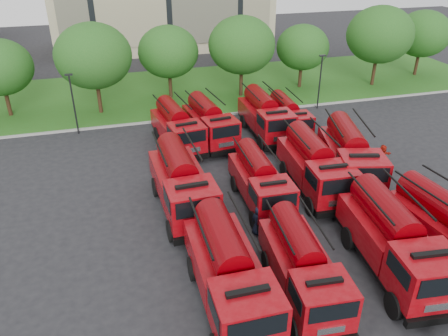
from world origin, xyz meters
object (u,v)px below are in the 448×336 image
at_px(fire_truck_1, 302,266).
at_px(fire_truck_11, 288,116).
at_px(fire_truck_4, 182,183).
at_px(fire_truck_6, 314,165).
at_px(fire_truck_0, 229,272).
at_px(fire_truck_9, 210,122).
at_px(fire_truck_8, 177,127).
at_px(fire_truck_10, 265,116).
at_px(firefighter_4, 258,234).
at_px(fire_truck_5, 260,181).
at_px(fire_truck_2, 394,241).
at_px(firefighter_0, 400,305).
at_px(firefighter_5, 380,166).
at_px(fire_truck_7, 350,155).

distance_m(fire_truck_1, fire_truck_11, 18.63).
relative_size(fire_truck_4, fire_truck_6, 1.02).
height_order(fire_truck_0, fire_truck_9, fire_truck_0).
distance_m(fire_truck_1, fire_truck_8, 17.41).
bearing_deg(fire_truck_11, fire_truck_9, -178.19).
relative_size(fire_truck_4, fire_truck_10, 1.07).
relative_size(fire_truck_9, firefighter_4, 4.10).
bearing_deg(fire_truck_0, fire_truck_5, 61.48).
bearing_deg(fire_truck_2, fire_truck_5, 124.77).
height_order(fire_truck_4, firefighter_0, fire_truck_4).
relative_size(firefighter_0, firefighter_5, 1.03).
bearing_deg(fire_truck_5, firefighter_4, -109.02).
height_order(fire_truck_4, firefighter_5, fire_truck_4).
bearing_deg(firefighter_4, fire_truck_2, -171.22).
xyz_separation_m(fire_truck_11, firefighter_5, (4.14, -7.41, -1.45)).
bearing_deg(fire_truck_6, firefighter_4, -140.64).
xyz_separation_m(fire_truck_1, fire_truck_7, (7.54, 8.94, 0.24)).
relative_size(fire_truck_0, fire_truck_4, 0.97).
bearing_deg(firefighter_4, firefighter_5, -105.55).
distance_m(fire_truck_2, firefighter_5, 11.58).
bearing_deg(fire_truck_11, fire_truck_7, -81.64).
bearing_deg(fire_truck_6, fire_truck_2, -84.75).
xyz_separation_m(fire_truck_4, fire_truck_10, (8.66, 9.04, -0.11)).
xyz_separation_m(fire_truck_5, fire_truck_6, (3.90, 0.56, 0.20)).
xyz_separation_m(fire_truck_9, fire_truck_10, (4.67, -0.04, 0.07)).
height_order(fire_truck_2, firefighter_5, fire_truck_2).
xyz_separation_m(fire_truck_6, firefighter_0, (-0.66, -10.40, -1.76)).
xyz_separation_m(fire_truck_4, firefighter_5, (14.78, 1.54, -1.82)).
bearing_deg(fire_truck_2, firefighter_5, 64.81).
distance_m(fire_truck_9, firefighter_4, 12.85).
distance_m(fire_truck_0, fire_truck_4, 8.14).
xyz_separation_m(fire_truck_1, firefighter_0, (4.04, -2.04, -1.57)).
distance_m(fire_truck_0, firefighter_4, 5.67).
relative_size(fire_truck_6, firefighter_0, 4.55).
bearing_deg(fire_truck_0, firefighter_4, 56.51).
relative_size(fire_truck_2, fire_truck_4, 1.01).
xyz_separation_m(fire_truck_0, fire_truck_10, (8.14, 17.16, -0.06)).
height_order(fire_truck_0, fire_truck_7, fire_truck_7).
bearing_deg(fire_truck_8, fire_truck_4, -105.93).
relative_size(fire_truck_5, fire_truck_7, 0.82).
relative_size(fire_truck_7, fire_truck_10, 1.11).
bearing_deg(fire_truck_6, fire_truck_4, -176.50).
height_order(fire_truck_9, fire_truck_10, fire_truck_10).
bearing_deg(firefighter_5, fire_truck_10, -46.77).
xyz_separation_m(fire_truck_5, fire_truck_9, (-0.71, 9.70, 0.08)).
distance_m(fire_truck_4, fire_truck_11, 13.91).
height_order(fire_truck_2, fire_truck_4, fire_truck_4).
bearing_deg(fire_truck_6, fire_truck_0, -131.16).
height_order(fire_truck_0, fire_truck_8, fire_truck_0).
height_order(fire_truck_4, fire_truck_10, fire_truck_4).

